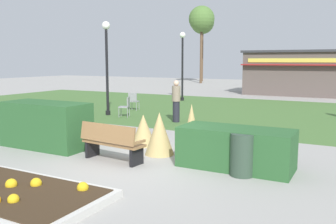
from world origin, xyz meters
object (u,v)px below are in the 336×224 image
object	(u,v)px
tree_left_bg	(202,23)
lamppost_mid	(107,57)
lamppost_far	(182,58)
cafe_chair_east	(133,100)
person_strolling	(176,101)
tree_right_bg	(202,20)
trash_bin	(242,155)
cafe_chair_west	(126,105)
food_kiosk	(303,73)
park_bench	(111,142)
parked_car_west_slot	(271,81)

from	to	relation	value
tree_left_bg	lamppost_mid	bearing A→B (deg)	-75.83
lamppost_far	cafe_chair_east	bearing A→B (deg)	-91.74
person_strolling	tree_right_bg	xyz separation A→B (m)	(-9.21, 24.41, 5.99)
trash_bin	cafe_chair_west	xyz separation A→B (m)	(-6.92, 5.70, 0.06)
lamppost_far	food_kiosk	xyz separation A→B (m)	(6.02, 7.46, -1.03)
person_strolling	cafe_chair_east	bearing A→B (deg)	-25.53
lamppost_mid	person_strolling	bearing A→B (deg)	-4.49
cafe_chair_east	person_strolling	world-z (taller)	person_strolling
park_bench	lamppost_far	world-z (taller)	lamppost_far
park_bench	tree_right_bg	xyz separation A→B (m)	(-10.41, 30.36, 6.38)
lamppost_mid	tree_left_bg	xyz separation A→B (m)	(-7.04, 27.89, 4.29)
park_bench	trash_bin	xyz separation A→B (m)	(3.17, 0.41, -0.02)
food_kiosk	parked_car_west_slot	xyz separation A→B (m)	(-3.64, 6.42, -0.97)
person_strolling	tree_left_bg	bearing A→B (deg)	-63.35
parked_car_west_slot	lamppost_far	bearing A→B (deg)	-99.77
park_bench	person_strolling	bearing A→B (deg)	101.47
food_kiosk	cafe_chair_west	bearing A→B (deg)	-109.84
person_strolling	cafe_chair_west	bearing A→B (deg)	2.25
trash_bin	tree_left_bg	world-z (taller)	tree_left_bg
cafe_chair_east	tree_right_bg	distance (m)	23.90
park_bench	parked_car_west_slot	distance (m)	27.27
park_bench	tree_right_bg	distance (m)	32.72
lamppost_far	parked_car_west_slot	distance (m)	14.22
lamppost_mid	trash_bin	size ratio (longest dim) A/B	4.52
lamppost_mid	lamppost_far	distance (m)	7.09
parked_car_west_slot	cafe_chair_east	bearing A→B (deg)	-97.58
lamppost_far	cafe_chair_east	xyz separation A→B (m)	(-0.16, -5.27, -2.11)
cafe_chair_east	parked_car_west_slot	bearing A→B (deg)	82.42
cafe_chair_east	tree_left_bg	distance (m)	27.81
food_kiosk	lamppost_far	bearing A→B (deg)	-128.93
lamppost_mid	cafe_chair_east	distance (m)	2.79
cafe_chair_west	parked_car_west_slot	size ratio (longest dim) A/B	0.21
person_strolling	tree_right_bg	distance (m)	26.77
cafe_chair_east	tree_right_bg	world-z (taller)	tree_right_bg
lamppost_far	trash_bin	size ratio (longest dim) A/B	4.52
trash_bin	tree_right_bg	world-z (taller)	tree_right_bg
cafe_chair_west	trash_bin	bearing A→B (deg)	-39.47
lamppost_mid	park_bench	bearing A→B (deg)	-52.12
trash_bin	parked_car_west_slot	distance (m)	27.29
trash_bin	parked_car_west_slot	bearing A→B (deg)	101.12
lamppost_far	food_kiosk	world-z (taller)	lamppost_far
trash_bin	cafe_chair_west	world-z (taller)	trash_bin
lamppost_mid	cafe_chair_west	xyz separation A→B (m)	(1.09, -0.12, -2.11)
park_bench	cafe_chair_west	world-z (taller)	park_bench
food_kiosk	tree_right_bg	world-z (taller)	tree_right_bg
food_kiosk	park_bench	bearing A→B (deg)	-94.24
lamppost_far	cafe_chair_west	bearing A→B (deg)	-84.20
lamppost_far	tree_left_bg	world-z (taller)	tree_left_bg
lamppost_far	trash_bin	world-z (taller)	lamppost_far
food_kiosk	tree_right_bg	xyz separation A→B (m)	(-11.95, 9.58, 5.25)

